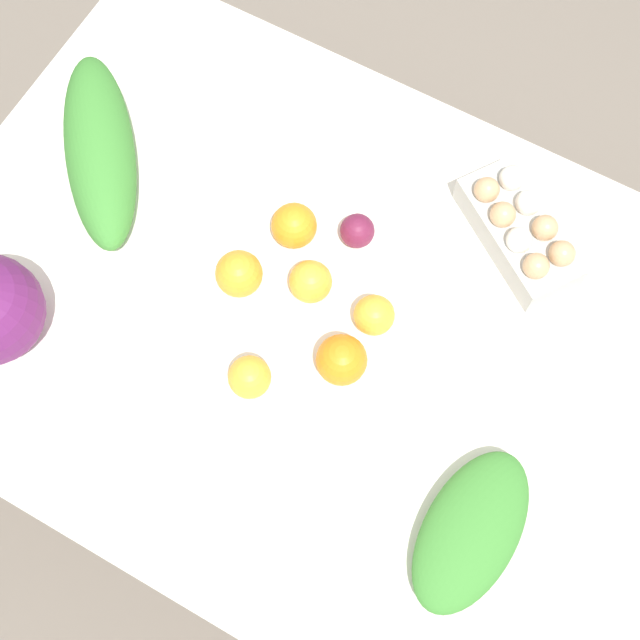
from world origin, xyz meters
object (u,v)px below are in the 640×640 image
greens_bunch_dandelion (100,150)px  orange_0 (342,360)px  greens_bunch_scallion (471,531)px  orange_2 (239,274)px  egg_carton (520,229)px  orange_3 (374,315)px  orange_4 (294,226)px  orange_1 (311,282)px  beet_root (357,231)px  orange_5 (250,377)px

greens_bunch_dandelion → orange_0: size_ratio=4.70×
greens_bunch_scallion → orange_2: 0.55m
greens_bunch_dandelion → greens_bunch_scallion: (0.85, -0.27, -0.02)m
egg_carton → orange_3: bearing=94.7°
egg_carton → orange_4: bearing=62.0°
greens_bunch_scallion → orange_2: bearing=160.0°
greens_bunch_dandelion → orange_1: 0.44m
greens_bunch_scallion → beet_root: 0.53m
orange_1 → greens_bunch_dandelion: bearing=175.5°
orange_2 → orange_3: (0.23, 0.05, -0.01)m
orange_4 → orange_5: (0.07, -0.27, -0.00)m
greens_bunch_scallion → orange_1: orange_1 is taller
orange_2 → orange_3: size_ratio=1.17×
beet_root → orange_5: orange_5 is taller
beet_root → orange_2: 0.22m
greens_bunch_scallion → beet_root: size_ratio=4.50×
greens_bunch_dandelion → greens_bunch_scallion: 0.89m
orange_1 → orange_5: orange_1 is taller
orange_3 → orange_5: orange_5 is taller
orange_0 → orange_3: bearing=84.7°
beet_root → orange_5: 0.32m
egg_carton → orange_3: egg_carton is taller
egg_carton → orange_1: egg_carton is taller
beet_root → orange_0: orange_0 is taller
orange_3 → orange_5: size_ratio=0.98×
beet_root → orange_1: bearing=-100.2°
orange_3 → orange_2: bearing=-168.4°
beet_root → orange_0: (0.09, -0.22, 0.01)m
greens_bunch_scallion → orange_3: bearing=140.7°
greens_bunch_scallion → beet_root: bearing=137.0°
orange_2 → orange_5: size_ratio=1.14×
orange_0 → orange_2: size_ratio=1.05×
greens_bunch_dandelion → beet_root: (0.46, 0.09, -0.02)m
orange_0 → orange_4: (-0.19, 0.17, -0.00)m
orange_1 → greens_bunch_scallion: bearing=-30.1°
greens_bunch_scallion → orange_1: (-0.41, 0.24, 0.00)m
greens_bunch_scallion → egg_carton: bearing=106.4°
beet_root → egg_carton: bearing=28.3°
orange_2 → orange_0: bearing=-12.5°
greens_bunch_dandelion → orange_4: bearing=6.3°
orange_0 → orange_3: (0.01, 0.10, -0.01)m
orange_2 → orange_5: 0.18m
orange_1 → orange_0: bearing=-41.1°
greens_bunch_scallion → orange_1: size_ratio=3.71×
greens_bunch_scallion → orange_5: orange_5 is taller
egg_carton → greens_bunch_dandelion: bearing=51.5°
beet_root → greens_bunch_scallion: bearing=-43.0°
greens_bunch_dandelion → beet_root: size_ratio=6.57×
orange_0 → beet_root: bearing=111.9°
greens_bunch_scallion → beet_root: greens_bunch_scallion is taller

